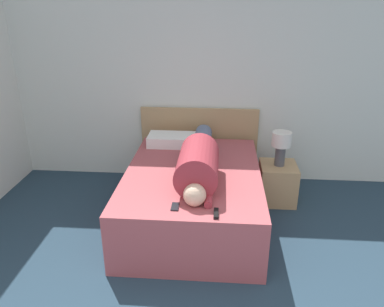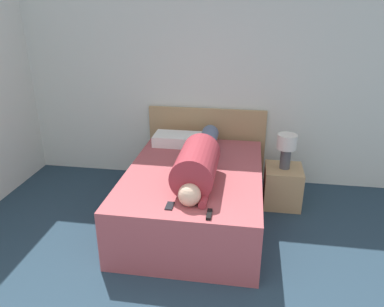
{
  "view_description": "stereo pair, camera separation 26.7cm",
  "coord_description": "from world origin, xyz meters",
  "px_view_note": "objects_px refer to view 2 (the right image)",
  "views": [
    {
      "loc": [
        0.23,
        -0.93,
        2.25
      ],
      "look_at": [
        -0.03,
        2.44,
        0.85
      ],
      "focal_mm": 35.0,
      "sensor_mm": 36.0,
      "label": 1
    },
    {
      "loc": [
        0.5,
        -0.9,
        2.25
      ],
      "look_at": [
        -0.03,
        2.44,
        0.85
      ],
      "focal_mm": 35.0,
      "sensor_mm": 36.0,
      "label": 2
    }
  ],
  "objects_px": {
    "tv_remote": "(209,214)",
    "bed": "(194,196)",
    "table_lamp": "(287,147)",
    "nightstand": "(282,186)",
    "cell_phone": "(170,206)",
    "pillow_near_headboard": "(178,139)",
    "person_lying": "(199,161)"
  },
  "relations": [
    {
      "from": "tv_remote",
      "to": "bed",
      "type": "bearing_deg",
      "value": 106.67
    },
    {
      "from": "table_lamp",
      "to": "nightstand",
      "type": "bearing_deg",
      "value": 53.13
    },
    {
      "from": "table_lamp",
      "to": "tv_remote",
      "type": "height_order",
      "value": "table_lamp"
    },
    {
      "from": "bed",
      "to": "table_lamp",
      "type": "xyz_separation_m",
      "value": [
        0.97,
        0.51,
        0.43
      ]
    },
    {
      "from": "bed",
      "to": "nightstand",
      "type": "xyz_separation_m",
      "value": [
        0.97,
        0.51,
        -0.07
      ]
    },
    {
      "from": "bed",
      "to": "cell_phone",
      "type": "xyz_separation_m",
      "value": [
        -0.1,
        -0.76,
        0.3
      ]
    },
    {
      "from": "cell_phone",
      "to": "bed",
      "type": "bearing_deg",
      "value": 82.63
    },
    {
      "from": "pillow_near_headboard",
      "to": "tv_remote",
      "type": "xyz_separation_m",
      "value": [
        0.56,
        -1.57,
        -0.05
      ]
    },
    {
      "from": "table_lamp",
      "to": "pillow_near_headboard",
      "type": "relative_size",
      "value": 0.69
    },
    {
      "from": "tv_remote",
      "to": "cell_phone",
      "type": "relative_size",
      "value": 1.15
    },
    {
      "from": "nightstand",
      "to": "person_lying",
      "type": "bearing_deg",
      "value": -144.46
    },
    {
      "from": "nightstand",
      "to": "tv_remote",
      "type": "bearing_deg",
      "value": -117.64
    },
    {
      "from": "table_lamp",
      "to": "tv_remote",
      "type": "distance_m",
      "value": 1.54
    },
    {
      "from": "nightstand",
      "to": "table_lamp",
      "type": "bearing_deg",
      "value": -126.87
    },
    {
      "from": "person_lying",
      "to": "pillow_near_headboard",
      "type": "height_order",
      "value": "person_lying"
    },
    {
      "from": "table_lamp",
      "to": "cell_phone",
      "type": "height_order",
      "value": "table_lamp"
    },
    {
      "from": "tv_remote",
      "to": "pillow_near_headboard",
      "type": "bearing_deg",
      "value": 109.6
    },
    {
      "from": "pillow_near_headboard",
      "to": "bed",
      "type": "bearing_deg",
      "value": -67.06
    },
    {
      "from": "tv_remote",
      "to": "cell_phone",
      "type": "height_order",
      "value": "tv_remote"
    },
    {
      "from": "pillow_near_headboard",
      "to": "tv_remote",
      "type": "height_order",
      "value": "pillow_near_headboard"
    },
    {
      "from": "pillow_near_headboard",
      "to": "tv_remote",
      "type": "distance_m",
      "value": 1.66
    },
    {
      "from": "bed",
      "to": "pillow_near_headboard",
      "type": "xyz_separation_m",
      "value": [
        -0.3,
        0.72,
        0.36
      ]
    },
    {
      "from": "nightstand",
      "to": "person_lying",
      "type": "relative_size",
      "value": 0.27
    },
    {
      "from": "pillow_near_headboard",
      "to": "cell_phone",
      "type": "bearing_deg",
      "value": -82.05
    },
    {
      "from": "table_lamp",
      "to": "cell_phone",
      "type": "distance_m",
      "value": 1.66
    },
    {
      "from": "table_lamp",
      "to": "person_lying",
      "type": "xyz_separation_m",
      "value": [
        -0.9,
        -0.64,
        0.04
      ]
    },
    {
      "from": "bed",
      "to": "pillow_near_headboard",
      "type": "relative_size",
      "value": 3.29
    },
    {
      "from": "pillow_near_headboard",
      "to": "cell_phone",
      "type": "distance_m",
      "value": 1.49
    },
    {
      "from": "table_lamp",
      "to": "pillow_near_headboard",
      "type": "distance_m",
      "value": 1.29
    },
    {
      "from": "person_lying",
      "to": "tv_remote",
      "type": "distance_m",
      "value": 0.76
    },
    {
      "from": "nightstand",
      "to": "table_lamp",
      "type": "xyz_separation_m",
      "value": [
        -0.0,
        -0.0,
        0.49
      ]
    },
    {
      "from": "nightstand",
      "to": "tv_remote",
      "type": "distance_m",
      "value": 1.58
    }
  ]
}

